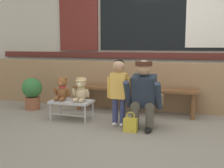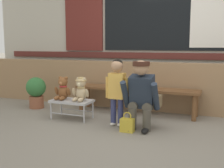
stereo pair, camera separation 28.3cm
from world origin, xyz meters
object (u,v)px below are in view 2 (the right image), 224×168
at_px(small_display_bench, 72,102).
at_px(teddy_bear_with_hat, 81,90).
at_px(wooden_bench_long, 136,92).
at_px(adult_crouching, 142,95).
at_px(handbag_on_ground, 127,125).
at_px(teddy_bear_plain, 63,89).
at_px(child_standing, 117,85).
at_px(potted_plant, 36,91).

xyz_separation_m(small_display_bench, teddy_bear_with_hat, (0.16, 0.00, 0.21)).
distance_m(wooden_bench_long, teddy_bear_with_hat, 0.98).
height_order(adult_crouching, handbag_on_ground, adult_crouching).
bearing_deg(teddy_bear_with_hat, wooden_bench_long, 46.94).
relative_size(wooden_bench_long, handbag_on_ground, 7.72).
xyz_separation_m(teddy_bear_plain, teddy_bear_with_hat, (0.32, 0.00, 0.01)).
xyz_separation_m(small_display_bench, child_standing, (0.79, -0.09, 0.33)).
xyz_separation_m(wooden_bench_long, teddy_bear_plain, (-0.98, -0.71, 0.09)).
relative_size(wooden_bench_long, small_display_bench, 3.28).
bearing_deg(potted_plant, teddy_bear_with_hat, -19.74).
bearing_deg(adult_crouching, wooden_bench_long, 112.62).
bearing_deg(teddy_bear_with_hat, child_standing, -8.06).
distance_m(small_display_bench, teddy_bear_plain, 0.25).
xyz_separation_m(small_display_bench, adult_crouching, (1.16, -0.10, 0.21)).
distance_m(teddy_bear_with_hat, child_standing, 0.65).
xyz_separation_m(small_display_bench, handbag_on_ground, (1.02, -0.31, -0.17)).
xyz_separation_m(teddy_bear_with_hat, adult_crouching, (1.00, -0.10, 0.01)).
bearing_deg(adult_crouching, potted_plant, 166.54).
relative_size(teddy_bear_plain, potted_plant, 0.64).
xyz_separation_m(teddy_bear_plain, adult_crouching, (1.32, -0.10, 0.02)).
bearing_deg(teddy_bear_with_hat, potted_plant, 160.26).
relative_size(child_standing, handbag_on_ground, 3.52).
bearing_deg(adult_crouching, small_display_bench, 175.07).
height_order(handbag_on_ground, potted_plant, potted_plant).
height_order(wooden_bench_long, teddy_bear_with_hat, teddy_bear_with_hat).
relative_size(wooden_bench_long, teddy_bear_with_hat, 5.78).
distance_m(teddy_bear_plain, teddy_bear_with_hat, 0.32).
bearing_deg(child_standing, teddy_bear_with_hat, 171.94).
distance_m(handbag_on_ground, potted_plant, 2.15).
height_order(small_display_bench, potted_plant, potted_plant).
relative_size(teddy_bear_plain, adult_crouching, 0.38).
distance_m(teddy_bear_plain, potted_plant, 0.94).
bearing_deg(small_display_bench, child_standing, -6.29).
xyz_separation_m(teddy_bear_plain, child_standing, (0.95, -0.09, 0.13)).
xyz_separation_m(child_standing, potted_plant, (-1.78, 0.50, -0.27)).
bearing_deg(handbag_on_ground, wooden_bench_long, 100.84).
distance_m(wooden_bench_long, child_standing, 0.83).
height_order(wooden_bench_long, handbag_on_ground, wooden_bench_long).
distance_m(teddy_bear_with_hat, potted_plant, 1.23).
relative_size(teddy_bear_plain, handbag_on_ground, 1.34).
bearing_deg(wooden_bench_long, small_display_bench, -139.15).
height_order(small_display_bench, handbag_on_ground, small_display_bench).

